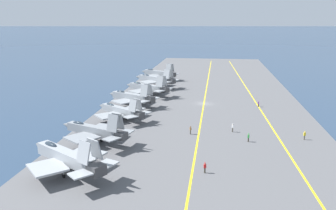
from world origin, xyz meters
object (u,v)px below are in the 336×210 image
Objects in this scene: crew_purple_vest at (258,104)px; crew_red_vest at (205,167)px; parked_jet_fourth at (131,97)px; parked_jet_third at (121,111)px; crew_brown_vest at (190,130)px; parked_jet_fifth at (147,87)px; parked_jet_nearest at (66,157)px; parked_jet_seventh at (158,73)px; parked_jet_second at (94,130)px; crew_yellow_vest at (305,135)px; crew_green_vest at (248,137)px; parked_jet_sixth at (155,79)px; crew_white_vest at (233,127)px.

crew_red_vest is at bearing 163.87° from crew_purple_vest.
parked_jet_third is at bearing -176.74° from parked_jet_fourth.
parked_jet_fifth is at bearing 24.28° from crew_brown_vest.
parked_jet_fourth is at bearing 0.61° from parked_jet_nearest.
parked_jet_nearest is at bearing 98.39° from crew_red_vest.
parked_jet_seventh is at bearing 2.74° from parked_jet_fifth.
crew_purple_vest is at bearing -35.57° from parked_jet_nearest.
crew_yellow_vest is at bearing -79.16° from parked_jet_second.
parked_jet_seventh is at bearing 22.94° from crew_green_vest.
parked_jet_nearest is 1.08× the size of parked_jet_fourth.
parked_jet_fourth reaches higher than crew_purple_vest.
crew_brown_vest reaches higher than crew_red_vest.
parked_jet_sixth is 9.55× the size of crew_yellow_vest.
parked_jet_seventh is 9.53× the size of crew_purple_vest.
parked_jet_sixth is (41.20, -0.96, 0.56)m from parked_jet_third.
parked_jet_fifth is 9.06× the size of crew_yellow_vest.
parked_jet_nearest is 57.09m from parked_jet_fifth.
crew_brown_vest is at bearing -38.85° from parked_jet_nearest.
crew_white_vest reaches higher than crew_green_vest.
parked_jet_second is at bearing 112.07° from crew_white_vest.
crew_red_vest is (-18.18, 18.86, -0.01)m from crew_yellow_vest.
parked_jet_second is 23.84m from crew_red_vest.
crew_brown_vest is 1.05× the size of crew_purple_vest.
parked_jet_fifth is 9.25× the size of crew_green_vest.
crew_purple_vest is (25.64, -16.39, -0.05)m from crew_brown_vest.
crew_green_vest is (-68.26, -28.89, -1.52)m from parked_jet_seventh.
crew_yellow_vest is 0.95× the size of crew_white_vest.
parked_jet_fifth is 47.37m from crew_green_vest.
crew_green_vest is at bearing -157.06° from parked_jet_seventh.
parked_jet_fourth is at bearing 60.80° from crew_yellow_vest.
crew_red_vest is 1.01× the size of crew_green_vest.
crew_purple_vest is (25.92, 6.11, -0.04)m from crew_yellow_vest.
crew_white_vest is 6.41m from crew_green_vest.
crew_brown_vest is at bearing 147.41° from crew_purple_vest.
crew_white_vest is 1.04× the size of crew_brown_vest.
crew_yellow_vest is at bearing -148.62° from parked_jet_seventh.
crew_yellow_vest is (-22.54, -40.34, -1.50)m from parked_jet_fourth.
parked_jet_nearest is 71.35m from parked_jet_sixth.
crew_yellow_vest is (-65.48, -39.94, -1.50)m from parked_jet_seventh.
parked_jet_fifth reaches higher than parked_jet_second.
parked_jet_second is 30.24m from parked_jet_fourth.
parked_jet_seventh is 76.72m from crew_yellow_vest.
crew_brown_vest is at bearing -162.07° from parked_jet_sixth.
parked_jet_second is at bearing 100.84° from crew_yellow_vest.
parked_jet_sixth is at bearing -1.60° from parked_jet_second.
crew_yellow_vest is 11.39m from crew_green_vest.
parked_jet_nearest is at bearing -179.96° from parked_jet_seventh.
parked_jet_fifth is (26.93, -1.05, 0.37)m from parked_jet_third.
parked_jet_third is 7.92× the size of crew_white_vest.
parked_jet_second reaches higher than crew_white_vest.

